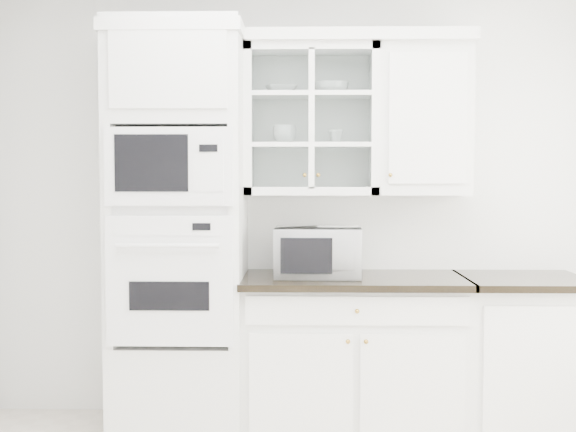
{
  "coord_description": "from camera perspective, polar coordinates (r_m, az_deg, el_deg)",
  "views": [
    {
      "loc": [
        -0.02,
        -2.82,
        1.52
      ],
      "look_at": [
        -0.1,
        1.05,
        1.3
      ],
      "focal_mm": 45.0,
      "sensor_mm": 36.0,
      "label": 1
    }
  ],
  "objects": [
    {
      "name": "room_shell",
      "position": [
        3.26,
        1.55,
        7.81
      ],
      "size": [
        4.0,
        3.5,
        2.7
      ],
      "color": "white",
      "rests_on": "ground"
    },
    {
      "name": "oven_column",
      "position": [
        4.31,
        -8.57,
        -1.04
      ],
      "size": [
        0.76,
        0.68,
        2.4
      ],
      "color": "white",
      "rests_on": "ground"
    },
    {
      "name": "base_cabinet_run",
      "position": [
        4.41,
        5.14,
        -10.64
      ],
      "size": [
        1.32,
        0.67,
        0.92
      ],
      "color": "white",
      "rests_on": "ground"
    },
    {
      "name": "extra_base_cabinet",
      "position": [
        4.58,
        17.92,
        -10.24
      ],
      "size": [
        0.72,
        0.67,
        0.92
      ],
      "color": "white",
      "rests_on": "ground"
    },
    {
      "name": "upper_cabinet_glass",
      "position": [
        4.41,
        1.85,
        7.55
      ],
      "size": [
        0.8,
        0.33,
        0.9
      ],
      "color": "white",
      "rests_on": "room_shell"
    },
    {
      "name": "upper_cabinet_solid",
      "position": [
        4.47,
        10.6,
        7.43
      ],
      "size": [
        0.55,
        0.33,
        0.9
      ],
      "primitive_type": "cube",
      "color": "white",
      "rests_on": "room_shell"
    },
    {
      "name": "crown_molding",
      "position": [
        4.45,
        0.47,
        13.81
      ],
      "size": [
        2.14,
        0.38,
        0.07
      ],
      "primitive_type": "cube",
      "color": "white",
      "rests_on": "room_shell"
    },
    {
      "name": "countertop_microwave",
      "position": [
        4.28,
        2.36,
        -2.84
      ],
      "size": [
        0.51,
        0.43,
        0.29
      ],
      "primitive_type": "imported",
      "rotation": [
        0.0,
        0.0,
        3.12
      ],
      "color": "white",
      "rests_on": "base_cabinet_run"
    },
    {
      "name": "bowl_a",
      "position": [
        4.41,
        -0.55,
        9.94
      ],
      "size": [
        0.22,
        0.22,
        0.05
      ],
      "primitive_type": "imported",
      "rotation": [
        0.0,
        0.0,
        0.15
      ],
      "color": "white",
      "rests_on": "upper_cabinet_glass"
    },
    {
      "name": "bowl_b",
      "position": [
        4.42,
        3.41,
        10.05
      ],
      "size": [
        0.22,
        0.22,
        0.07
      ],
      "primitive_type": "imported",
      "rotation": [
        0.0,
        0.0,
        -0.02
      ],
      "color": "white",
      "rests_on": "upper_cabinet_glass"
    },
    {
      "name": "cup_a",
      "position": [
        4.4,
        -0.27,
        6.46
      ],
      "size": [
        0.14,
        0.14,
        0.11
      ],
      "primitive_type": "imported",
      "rotation": [
        0.0,
        0.0,
        -0.0
      ],
      "color": "white",
      "rests_on": "upper_cabinet_glass"
    },
    {
      "name": "cup_b",
      "position": [
        4.4,
        3.79,
        6.28
      ],
      "size": [
        0.1,
        0.1,
        0.08
      ],
      "primitive_type": "imported",
      "rotation": [
        0.0,
        0.0,
        0.11
      ],
      "color": "white",
      "rests_on": "upper_cabinet_glass"
    }
  ]
}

